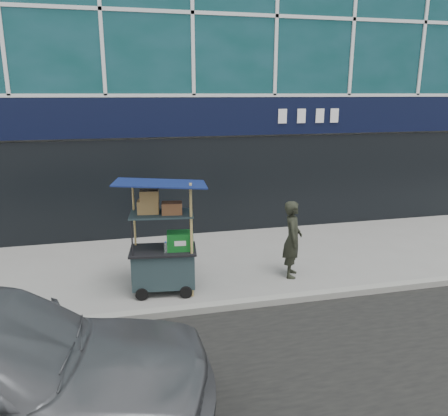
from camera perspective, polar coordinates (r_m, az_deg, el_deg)
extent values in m
plane|color=gray|center=(7.61, 1.45, -12.21)|extent=(80.00, 80.00, 0.00)
cube|color=gray|center=(7.41, 1.86, -12.48)|extent=(80.00, 0.18, 0.12)
cube|color=gray|center=(13.90, -6.54, 25.26)|extent=(16.00, 6.00, 12.00)
cube|color=black|center=(10.57, -3.91, 11.75)|extent=(15.68, 0.06, 0.90)
cube|color=black|center=(10.83, -3.78, 2.75)|extent=(15.68, 0.04, 2.40)
cube|color=#1B292E|center=(7.89, -7.88, -7.72)|extent=(1.15, 0.76, 0.63)
cylinder|color=black|center=(7.75, -10.69, -11.05)|extent=(0.22, 0.07, 0.22)
cylinder|color=black|center=(7.73, -4.99, -10.93)|extent=(0.22, 0.07, 0.22)
cube|color=black|center=(7.77, -7.97, -5.45)|extent=(1.23, 0.84, 0.04)
cylinder|color=black|center=(7.45, -11.92, -3.94)|extent=(0.03, 0.03, 0.68)
cylinder|color=black|center=(7.41, -4.27, -3.74)|extent=(0.03, 0.03, 0.68)
cylinder|color=black|center=(7.96, -11.57, -2.70)|extent=(0.03, 0.03, 0.68)
cylinder|color=black|center=(7.93, -4.42, -2.51)|extent=(0.03, 0.03, 0.68)
cube|color=#1B292E|center=(7.57, -8.15, -0.78)|extent=(1.15, 0.76, 0.03)
cylinder|color=#A9854C|center=(7.44, -4.26, -4.40)|extent=(0.05, 0.05, 2.03)
cylinder|color=#A9854C|center=(8.00, -11.52, -3.62)|extent=(0.04, 0.04, 1.94)
cube|color=#0D154C|center=(7.45, -8.30, 3.23)|extent=(1.65, 1.26, 0.18)
cube|color=#0E5917|center=(7.67, -5.76, -4.27)|extent=(0.49, 0.37, 0.32)
cylinder|color=silver|center=(7.57, -7.62, -5.14)|extent=(0.07, 0.07, 0.18)
cylinder|color=#1741AC|center=(7.53, -7.65, -4.43)|extent=(0.03, 0.03, 0.02)
cube|color=olive|center=(7.60, -9.87, 0.18)|extent=(0.39, 0.31, 0.23)
cube|color=brown|center=(7.50, -6.81, 0.00)|extent=(0.37, 0.29, 0.20)
cube|color=olive|center=(7.53, -9.74, 1.64)|extent=(0.34, 0.27, 0.18)
imported|color=black|center=(8.46, 8.93, -4.03)|extent=(0.54, 0.64, 1.50)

